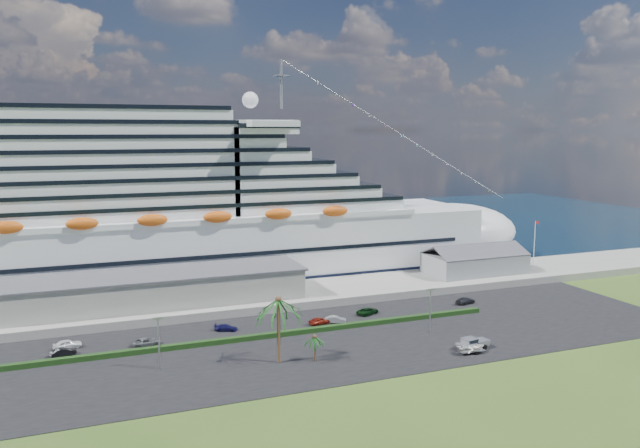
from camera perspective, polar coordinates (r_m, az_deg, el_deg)
name	(u,v)px	position (r m, az deg, el deg)	size (l,w,h in m)	color
ground	(347,363)	(101.47, 2.45, -12.62)	(420.00, 420.00, 0.00)	#33511B
asphalt_lot	(321,341)	(110.99, 0.13, -10.69)	(140.00, 38.00, 0.12)	black
wharf	(273,296)	(136.97, -4.32, -6.59)	(240.00, 20.00, 1.80)	gray
water	(198,236)	(222.96, -11.07, -1.06)	(420.00, 160.00, 0.02)	black
cruise_ship	(156,215)	(152.82, -14.79, 0.77)	(191.00, 38.00, 54.00)	silver
terminal_building	(154,288)	(131.15, -14.90, -5.69)	(61.00, 15.00, 6.30)	gray
port_shed	(475,262)	(158.73, 13.96, -3.42)	(24.00, 12.31, 7.37)	gray
flagpole	(535,242)	(168.93, 19.03, -1.59)	(1.08, 0.16, 12.00)	silver
hedge	(269,335)	(112.86, -4.65, -10.11)	(88.00, 1.10, 0.90)	black
lamp_post_left	(159,337)	(100.16, -14.54, -9.93)	(1.60, 0.35, 8.27)	gray
lamp_post_right	(430,305)	(115.37, 10.06, -7.32)	(1.60, 0.35, 8.27)	gray
palm_tall	(278,307)	(98.76, -3.83, -7.59)	(8.82, 8.82, 11.13)	#47301E
palm_short	(315,340)	(100.79, -0.50, -10.54)	(3.53, 3.53, 4.56)	#47301E
parked_car_0	(67,344)	(115.26, -22.10, -10.15)	(1.85, 4.60, 1.57)	white
parked_car_1	(63,352)	(112.00, -22.46, -10.78)	(1.43, 4.10, 1.35)	black
parked_car_2	(146,342)	(112.55, -15.59, -10.35)	(2.18, 4.72, 1.31)	slate
parked_car_3	(226,328)	(117.42, -8.61, -9.35)	(1.71, 4.22, 1.22)	#16154A
parked_car_4	(320,321)	(119.79, -0.03, -8.83)	(1.70, 4.23, 1.44)	maroon
parked_car_5	(336,320)	(120.68, 1.43, -8.73)	(1.42, 4.09, 1.35)	#9D9FA4
parked_car_6	(368,311)	(126.47, 4.39, -7.93)	(2.26, 4.90, 1.36)	black
parked_car_7	(465,301)	(136.97, 13.14, -6.84)	(1.93, 4.76, 1.38)	#212227
pickup_truck	(473,343)	(109.85, 13.79, -10.51)	(5.94, 2.90, 2.00)	black
boat_trailer	(472,347)	(107.80, 13.70, -10.91)	(5.51, 3.62, 1.58)	gray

